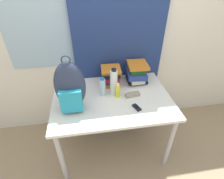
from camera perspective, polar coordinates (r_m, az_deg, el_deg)
name	(u,v)px	position (r m, az deg, el deg)	size (l,w,h in m)	color
ground_plane	(118,175)	(2.10, 1.98, -26.00)	(12.00, 12.00, 0.00)	#9E8466
wall_back	(104,32)	(2.00, -2.51, 18.24)	(6.00, 0.06, 2.50)	silver
curtain_blue	(119,33)	(1.97, 2.39, 17.97)	(1.02, 0.04, 2.50)	navy
desk	(112,104)	(1.85, 0.00, -4.66)	(1.20, 0.84, 0.74)	silver
backpack	(70,88)	(1.57, -13.47, 0.57)	(0.27, 0.20, 0.54)	#2D3851
book_stack_left	(111,76)	(1.97, -0.34, 4.56)	(0.23, 0.26, 0.19)	orange
book_stack_center	(136,73)	(2.02, 7.88, 5.51)	(0.24, 0.29, 0.22)	black
water_bottle	(102,87)	(1.78, -3.13, 0.85)	(0.06, 0.06, 0.21)	silver
sports_bottle	(114,82)	(1.77, 0.57, 2.39)	(0.07, 0.07, 0.30)	white
sunscreen_bottle	(118,91)	(1.76, 1.89, -0.44)	(0.04, 0.04, 0.17)	yellow
cell_phone	(137,107)	(1.68, 8.06, -5.82)	(0.08, 0.11, 0.02)	black
sunglasses_case	(133,95)	(1.81, 6.71, -1.65)	(0.16, 0.08, 0.04)	gray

